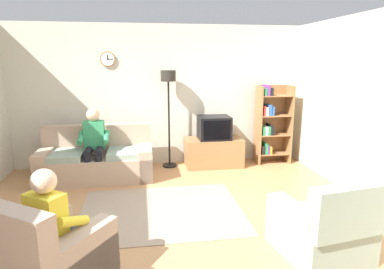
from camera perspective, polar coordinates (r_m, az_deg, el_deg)
The scene contains 12 objects.
ground_plane at distance 4.29m, azimuth -3.10°, elevation -15.39°, with size 12.00×12.00×0.00m, color #B27F51.
back_wall_assembly at distance 6.47m, azimuth -5.63°, elevation 6.74°, with size 6.20×0.17×2.70m.
couch at distance 5.97m, azimuth -16.24°, elevation -4.41°, with size 1.91×0.90×0.90m.
tv_stand at distance 6.41m, azimuth 3.76°, elevation -3.09°, with size 1.10×0.56×0.55m.
tv at distance 6.27m, azimuth 3.88°, elevation 1.21°, with size 0.60×0.49×0.44m.
bookshelf at distance 6.71m, azimuth 13.54°, elevation 1.85°, with size 0.68×0.36×1.57m.
floor_lamp at distance 6.16m, azimuth -4.13°, elevation 7.40°, with size 0.28×0.28×1.85m.
armchair_near_window at distance 3.41m, azimuth -23.37°, elevation -18.94°, with size 1.16×1.18×0.90m.
armchair_near_bookshelf at distance 3.82m, azimuth 21.75°, elevation -15.16°, with size 0.92×0.99×0.90m.
area_rug at distance 4.62m, azimuth -5.33°, elevation -13.16°, with size 2.20×1.70×0.01m, color gray.
person_on_couch at distance 5.77m, azimuth -16.75°, elevation -1.07°, with size 0.51×0.54×1.24m.
person_in_left_armchair at distance 3.31m, azimuth -22.67°, elevation -13.65°, with size 0.61×0.64×1.12m.
Camera 1 is at (-0.35, -3.77, 2.02)m, focal length 30.56 mm.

